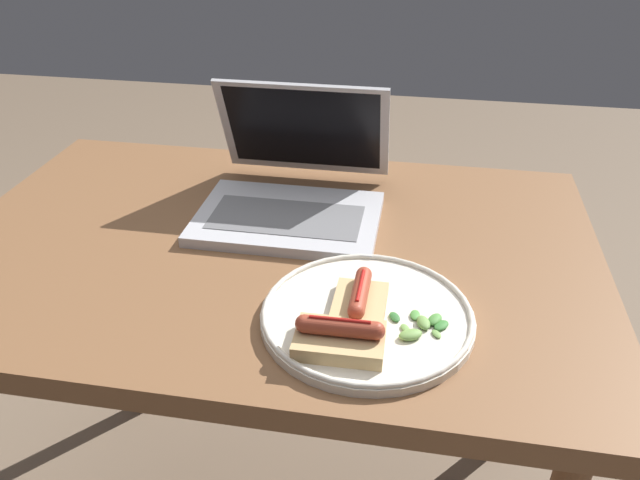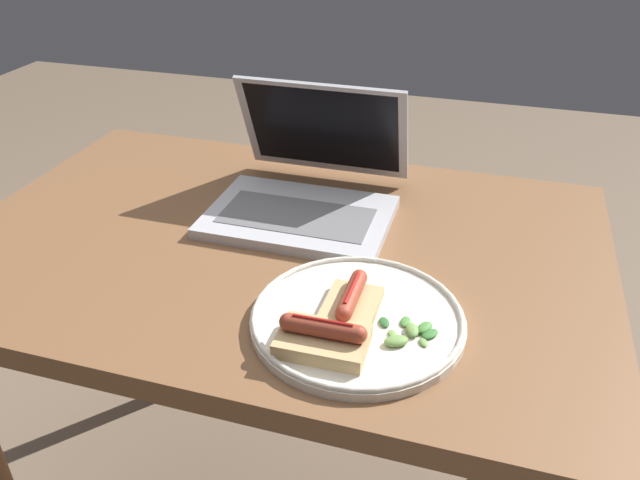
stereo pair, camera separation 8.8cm
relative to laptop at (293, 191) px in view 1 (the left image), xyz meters
name	(u,v)px [view 1 (the left image)]	position (x,y,z in m)	size (l,w,h in m)	color
desk	(272,283)	(-0.02, -0.10, -0.12)	(1.04, 0.70, 0.73)	brown
laptop	(293,191)	(0.00, 0.00, 0.00)	(0.30, 0.30, 0.21)	#B7B7BC
plate	(367,315)	(0.16, -0.28, -0.03)	(0.28, 0.28, 0.02)	silver
sausage_toast_left	(360,299)	(0.15, -0.27, -0.01)	(0.07, 0.10, 0.04)	tan
sausage_toast_middle	(340,337)	(0.13, -0.35, -0.01)	(0.11, 0.07, 0.04)	tan
salad_pile	(421,326)	(0.23, -0.30, -0.02)	(0.08, 0.07, 0.01)	#4C8E3D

